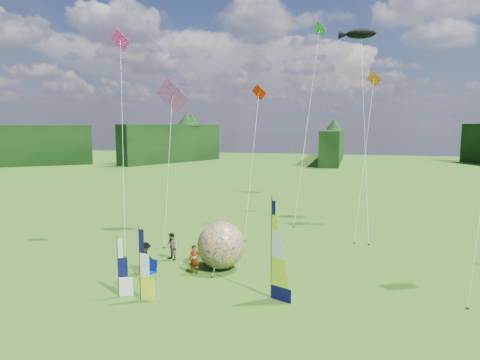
% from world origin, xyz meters
% --- Properties ---
extents(ground, '(220.00, 220.00, 0.00)m').
position_xyz_m(ground, '(0.00, 0.00, 0.00)').
color(ground, '#456C1D').
rests_on(ground, ground).
extents(treeline_ring, '(210.00, 210.00, 8.00)m').
position_xyz_m(treeline_ring, '(0.00, 0.00, 4.00)').
color(treeline_ring, '#183910').
rests_on(treeline_ring, ground).
extents(feather_banner_main, '(1.22, 0.63, 4.79)m').
position_xyz_m(feather_banner_main, '(0.94, 2.50, 2.39)').
color(feather_banner_main, '#0A0B40').
rests_on(feather_banner_main, ground).
extents(side_banner_left, '(0.97, 0.17, 3.45)m').
position_xyz_m(side_banner_left, '(-5.05, 0.73, 1.73)').
color(side_banner_left, '#DEF21E').
rests_on(side_banner_left, ground).
extents(side_banner_far, '(0.85, 0.41, 2.91)m').
position_xyz_m(side_banner_far, '(-6.24, 0.78, 1.45)').
color(side_banner_far, white).
rests_on(side_banner_far, ground).
extents(bol_inflatable, '(3.26, 3.26, 2.75)m').
position_xyz_m(bol_inflatable, '(-2.69, 6.04, 1.38)').
color(bol_inflatable, navy).
rests_on(bol_inflatable, ground).
extents(spectator_a, '(0.69, 0.57, 1.63)m').
position_xyz_m(spectator_a, '(-3.85, 4.78, 0.82)').
color(spectator_a, '#66594C').
rests_on(spectator_a, ground).
extents(spectator_b, '(0.91, 0.79, 1.70)m').
position_xyz_m(spectator_b, '(-6.08, 6.73, 0.85)').
color(spectator_b, '#66594C').
rests_on(spectator_b, ground).
extents(spectator_c, '(0.56, 1.20, 1.79)m').
position_xyz_m(spectator_c, '(-6.52, 4.12, 0.89)').
color(spectator_c, '#66594C').
rests_on(spectator_c, ground).
extents(spectator_d, '(1.02, 0.86, 1.64)m').
position_xyz_m(spectator_d, '(-3.86, 6.84, 0.82)').
color(spectator_d, '#66594C').
rests_on(spectator_d, ground).
extents(camp_chair, '(0.84, 0.84, 1.15)m').
position_xyz_m(camp_chair, '(-5.77, 3.05, 0.57)').
color(camp_chair, navy).
rests_on(camp_chair, ground).
extents(kite_whale, '(4.39, 15.90, 18.42)m').
position_xyz_m(kite_whale, '(5.38, 19.69, 9.21)').
color(kite_whale, black).
rests_on(kite_whale, ground).
extents(kite_rainbow_delta, '(7.69, 12.30, 13.16)m').
position_xyz_m(kite_rainbow_delta, '(-8.78, 12.49, 6.58)').
color(kite_rainbow_delta, '#F94A2C').
rests_on(kite_rainbow_delta, ground).
extents(small_kite_red, '(4.43, 10.38, 12.28)m').
position_xyz_m(small_kite_red, '(-3.14, 15.95, 6.14)').
color(small_kite_red, red).
rests_on(small_kite_red, ground).
extents(small_kite_orange, '(5.47, 11.48, 13.34)m').
position_xyz_m(small_kite_orange, '(5.49, 17.92, 6.67)').
color(small_kite_orange, orange).
rests_on(small_kite_orange, ground).
extents(small_kite_pink, '(7.08, 9.68, 16.02)m').
position_xyz_m(small_kite_pink, '(-10.86, 9.58, 8.01)').
color(small_kite_pink, '#EE2A95').
rests_on(small_kite_pink, ground).
extents(small_kite_green, '(8.42, 13.28, 19.08)m').
position_xyz_m(small_kite_green, '(0.51, 22.54, 9.54)').
color(small_kite_green, green).
rests_on(small_kite_green, ground).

